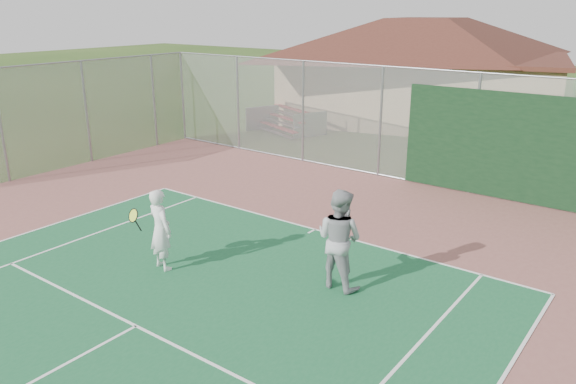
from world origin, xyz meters
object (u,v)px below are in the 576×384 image
Objects in this scene: player_white_front at (160,230)px; player_grey_back at (339,240)px; clubhouse at (424,60)px; bleachers at (285,121)px.

player_white_front is 3.70m from player_grey_back.
clubhouse reaches higher than bleachers.
bleachers is at bearing -132.89° from clubhouse.
player_white_front is (5.98, -12.20, 0.33)m from bleachers.
clubhouse reaches higher than player_grey_back.
player_grey_back is (9.34, -10.67, 0.45)m from bleachers.
bleachers is 1.65× the size of player_grey_back.
clubhouse is 7.51m from bleachers.
player_grey_back is (5.86, -16.91, -1.87)m from clubhouse.
clubhouse is 17.99m from player_grey_back.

